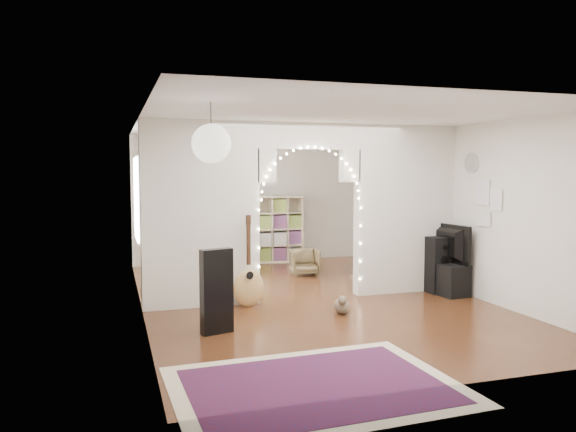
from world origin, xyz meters
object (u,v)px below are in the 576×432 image
object	(u,v)px
dining_table	(217,236)
dining_chair_right	(305,262)
bookcase	(271,229)
floor_speaker	(439,265)
acoustic_guitar	(249,273)
media_console	(441,277)
dining_chair_left	(221,263)

from	to	relation	value
dining_table	dining_chair_right	world-z (taller)	dining_table
bookcase	dining_chair_right	distance (m)	1.69
floor_speaker	dining_chair_right	xyz separation A→B (m)	(-1.55, 2.15, -0.21)
acoustic_guitar	media_console	world-z (taller)	acoustic_guitar
bookcase	dining_chair_left	xyz separation A→B (m)	(-1.30, -1.13, -0.49)
dining_chair_right	bookcase	bearing A→B (deg)	106.84
floor_speaker	dining_chair_right	size ratio (longest dim) A/B	1.72
dining_chair_left	dining_table	bearing A→B (deg)	106.31
bookcase	media_console	bearing A→B (deg)	-51.33
bookcase	acoustic_guitar	bearing A→B (deg)	-97.50
floor_speaker	media_console	xyz separation A→B (m)	(0.04, 0.00, -0.20)
dining_chair_left	media_console	bearing A→B (deg)	-20.81
floor_speaker	dining_table	size ratio (longest dim) A/B	0.69
floor_speaker	dining_chair_right	world-z (taller)	floor_speaker
dining_table	dining_chair_right	bearing A→B (deg)	-44.34
media_console	dining_table	distance (m)	4.43
dining_chair_left	floor_speaker	bearing A→B (deg)	-21.24
acoustic_guitar	floor_speaker	world-z (taller)	acoustic_guitar
acoustic_guitar	media_console	size ratio (longest dim) A/B	1.14
bookcase	dining_chair_left	world-z (taller)	bookcase
bookcase	dining_table	xyz separation A→B (m)	(-1.27, -0.60, -0.04)
media_console	bookcase	size ratio (longest dim) A/B	0.69
floor_speaker	media_console	size ratio (longest dim) A/B	0.91
acoustic_guitar	bookcase	xyz separation A→B (m)	(1.39, 3.75, 0.22)
floor_speaker	dining_chair_left	world-z (taller)	floor_speaker
acoustic_guitar	dining_chair_right	size ratio (longest dim) A/B	2.15
dining_table	floor_speaker	bearing A→B (deg)	-56.48
floor_speaker	dining_chair_right	distance (m)	2.66
floor_speaker	bookcase	xyz separation A→B (m)	(-1.78, 3.75, 0.27)
acoustic_guitar	dining_table	world-z (taller)	acoustic_guitar
acoustic_guitar	bookcase	distance (m)	4.00
acoustic_guitar	floor_speaker	size ratio (longest dim) A/B	1.25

